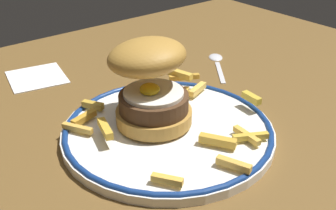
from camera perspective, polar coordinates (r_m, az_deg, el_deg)
ground_plane at (r=56.54cm, az=2.21°, el=-5.70°), size 111.02×95.00×4.00cm
dinner_plate at (r=54.64cm, az=-0.00°, el=-3.46°), size 27.77×27.77×1.60cm
burger at (r=53.49cm, az=-2.50°, el=3.41°), size 13.85×14.21×11.17cm
fries_pile at (r=55.80cm, az=0.66°, el=-0.83°), size 24.03×25.47×2.89cm
spoon at (r=78.25cm, az=6.69°, el=6.30°), size 9.53×11.53×0.90cm
napkin at (r=74.30cm, az=-17.59°, el=3.71°), size 10.68×11.08×0.40cm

